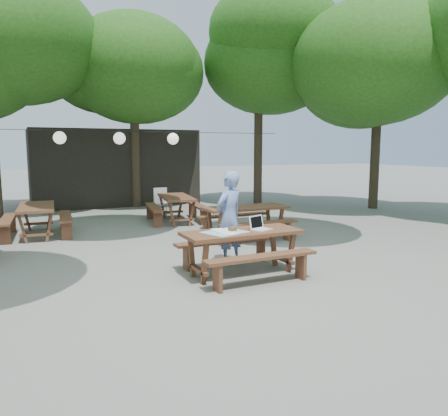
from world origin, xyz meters
TOP-DOWN VIEW (x-y plane):
  - ground at (0.00, 0.00)m, footprint 80.00×80.00m
  - pavilion at (0.50, 10.50)m, footprint 6.00×3.00m
  - main_picnic_table at (0.45, -0.25)m, footprint 2.00×1.58m
  - picnic_table_ne at (1.95, 2.41)m, footprint 2.01×1.60m
  - picnic_table_far_w at (-2.52, 4.75)m, footprint 1.72×2.05m
  - picnic_table_far_e at (1.22, 5.26)m, footprint 1.85×2.12m
  - woman at (0.57, 0.47)m, footprint 0.74×0.62m
  - plastic_chair at (1.14, 6.27)m, footprint 0.50×0.50m
  - laptop at (0.76, -0.28)m, footprint 0.40×0.36m
  - tabletop_clutter at (0.16, -0.25)m, footprint 0.79×0.72m
  - paper_lanterns at (-0.19, 6.00)m, footprint 9.00×0.34m

SIDE VIEW (x-z plane):
  - ground at x=0.00m, z-range 0.00..0.00m
  - plastic_chair at x=1.14m, z-range -0.19..0.71m
  - main_picnic_table at x=0.45m, z-range 0.01..0.76m
  - picnic_table_ne at x=1.95m, z-range 0.01..0.76m
  - picnic_table_far_w at x=-2.52m, z-range 0.01..0.76m
  - picnic_table_far_e at x=1.22m, z-range 0.01..0.76m
  - tabletop_clutter at x=0.16m, z-range 0.72..0.80m
  - laptop at x=0.76m, z-range 0.69..0.93m
  - woman at x=0.57m, z-range 0.00..1.72m
  - pavilion at x=0.50m, z-range 0.00..2.80m
  - paper_lanterns at x=-0.19m, z-range 2.21..2.59m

